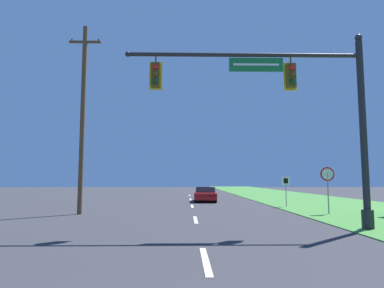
{
  "coord_description": "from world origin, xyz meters",
  "views": [
    {
      "loc": [
        -0.47,
        -2.19,
        1.89
      ],
      "look_at": [
        0.0,
        22.78,
        4.46
      ],
      "focal_mm": 32.0,
      "sensor_mm": 36.0,
      "label": 1
    }
  ],
  "objects": [
    {
      "name": "signal_mast",
      "position": [
        4.09,
        10.76,
        4.63
      ],
      "size": [
        9.46,
        0.47,
        7.59
      ],
      "color": "#232326",
      "rests_on": "grass_verge_right"
    },
    {
      "name": "route_sign_post",
      "position": [
        6.41,
        21.26,
        1.53
      ],
      "size": [
        0.55,
        0.06,
        2.03
      ],
      "color": "gray",
      "rests_on": "grass_verge_right"
    },
    {
      "name": "road_center_line",
      "position": [
        0.0,
        22.0,
        0.01
      ],
      "size": [
        0.16,
        34.8,
        0.01
      ],
      "color": "silver",
      "rests_on": "ground"
    },
    {
      "name": "grass_verge_right",
      "position": [
        10.5,
        30.0,
        0.02
      ],
      "size": [
        10.0,
        110.0,
        0.04
      ],
      "color": "#428438",
      "rests_on": "ground"
    },
    {
      "name": "car_ahead",
      "position": [
        1.23,
        27.21,
        0.6
      ],
      "size": [
        2.05,
        4.53,
        1.19
      ],
      "color": "black",
      "rests_on": "ground"
    },
    {
      "name": "stop_sign",
      "position": [
        7.23,
        16.28,
        1.86
      ],
      "size": [
        0.76,
        0.07,
        2.5
      ],
      "color": "gray",
      "rests_on": "grass_verge_right"
    },
    {
      "name": "utility_pole_near",
      "position": [
        -6.23,
        16.73,
        5.46
      ],
      "size": [
        1.8,
        0.26,
        10.59
      ],
      "color": "brown",
      "rests_on": "ground"
    }
  ]
}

